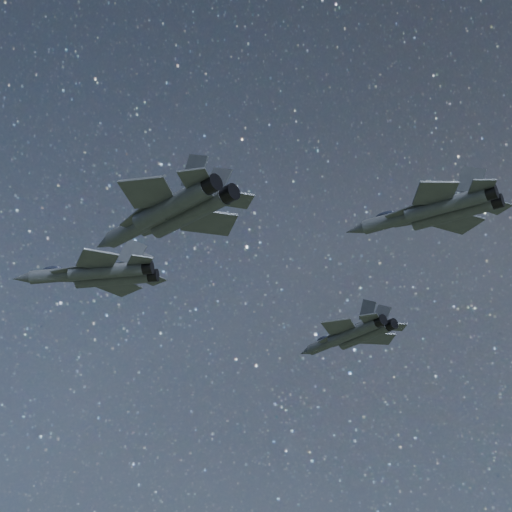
% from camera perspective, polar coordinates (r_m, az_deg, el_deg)
% --- Properties ---
extents(jet_lead, '(16.59, 11.22, 4.18)m').
position_cam_1_polar(jet_lead, '(90.44, -10.52, -1.17)').
color(jet_lead, '#373D44').
extents(jet_left, '(15.04, 9.84, 3.88)m').
position_cam_1_polar(jet_left, '(98.70, 6.40, -5.23)').
color(jet_left, '#373D44').
extents(jet_right, '(18.22, 12.29, 4.59)m').
position_cam_1_polar(jet_right, '(74.87, -5.75, 2.94)').
color(jet_right, '#373D44').
extents(jet_slot, '(15.30, 10.78, 3.87)m').
position_cam_1_polar(jet_slot, '(77.87, 11.89, 2.99)').
color(jet_slot, '#373D44').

